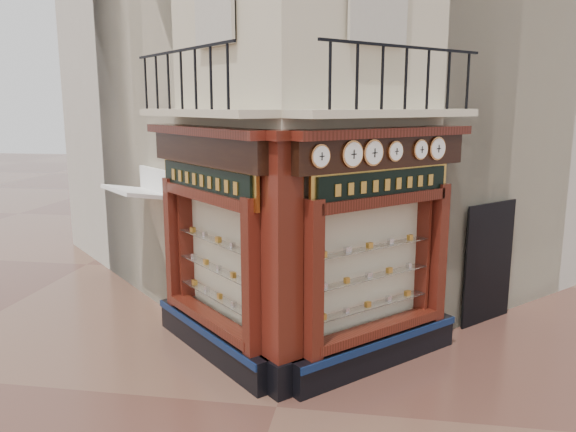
% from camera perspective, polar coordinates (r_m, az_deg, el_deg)
% --- Properties ---
extents(ground, '(80.00, 80.00, 0.00)m').
position_cam_1_polar(ground, '(8.63, -1.17, -18.82)').
color(ground, '#533127').
rests_on(ground, ground).
extents(main_building, '(11.31, 11.31, 12.00)m').
position_cam_1_polar(main_building, '(13.69, 3.57, 18.19)').
color(main_building, beige).
rests_on(main_building, ground).
extents(neighbour_left, '(11.31, 11.31, 11.00)m').
position_cam_1_polar(neighbour_left, '(16.49, -4.48, 15.23)').
color(neighbour_left, beige).
rests_on(neighbour_left, ground).
extents(neighbour_right, '(11.31, 11.31, 11.00)m').
position_cam_1_polar(neighbour_right, '(16.07, 13.59, 15.07)').
color(neighbour_right, beige).
rests_on(neighbour_right, ground).
extents(shopfront_left, '(2.86, 2.86, 3.98)m').
position_cam_1_polar(shopfront_left, '(9.63, -7.81, -3.00)').
color(shopfront_left, black).
rests_on(shopfront_left, ground).
extents(shopfront_right, '(2.86, 2.86, 3.98)m').
position_cam_1_polar(shopfront_right, '(9.23, 9.19, -3.67)').
color(shopfront_right, black).
rests_on(shopfront_right, ground).
extents(corner_pilaster, '(0.85, 0.85, 3.98)m').
position_cam_1_polar(corner_pilaster, '(8.32, -0.61, -5.38)').
color(corner_pilaster, black).
rests_on(corner_pilaster, ground).
extents(balcony, '(5.94, 2.97, 1.03)m').
position_cam_1_polar(balcony, '(8.95, 0.44, 10.53)').
color(balcony, beige).
rests_on(balcony, ground).
extents(clock_a, '(0.27, 0.27, 0.34)m').
position_cam_1_polar(clock_a, '(7.88, 3.31, 6.09)').
color(clock_a, '#CF8445').
rests_on(clock_a, ground).
extents(clock_b, '(0.32, 0.32, 0.40)m').
position_cam_1_polar(clock_b, '(8.27, 6.56, 6.27)').
color(clock_b, '#CF8445').
rests_on(clock_b, ground).
extents(clock_c, '(0.32, 0.32, 0.40)m').
position_cam_1_polar(clock_c, '(8.56, 8.65, 6.38)').
color(clock_c, '#CF8445').
rests_on(clock_c, ground).
extents(clock_d, '(0.26, 0.26, 0.32)m').
position_cam_1_polar(clock_d, '(8.90, 10.84, 6.48)').
color(clock_d, '#CF8445').
rests_on(clock_d, ground).
extents(clock_e, '(0.27, 0.27, 0.33)m').
position_cam_1_polar(clock_e, '(9.32, 13.30, 6.59)').
color(clock_e, '#CF8445').
rests_on(clock_e, ground).
extents(clock_f, '(0.31, 0.31, 0.39)m').
position_cam_1_polar(clock_f, '(9.64, 14.91, 6.65)').
color(clock_f, '#CF8445').
rests_on(clock_f, ground).
extents(awning, '(1.75, 1.75, 0.24)m').
position_cam_1_polar(awning, '(12.49, -14.64, -9.44)').
color(awning, white).
rests_on(awning, ground).
extents(signboard_left, '(2.28, 2.28, 0.61)m').
position_cam_1_polar(signboard_left, '(9.39, -8.41, 3.60)').
color(signboard_left, gold).
rests_on(signboard_left, ground).
extents(signboard_right, '(2.13, 2.13, 0.57)m').
position_cam_1_polar(signboard_right, '(8.95, 9.76, 3.20)').
color(signboard_right, gold).
rests_on(signboard_right, ground).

